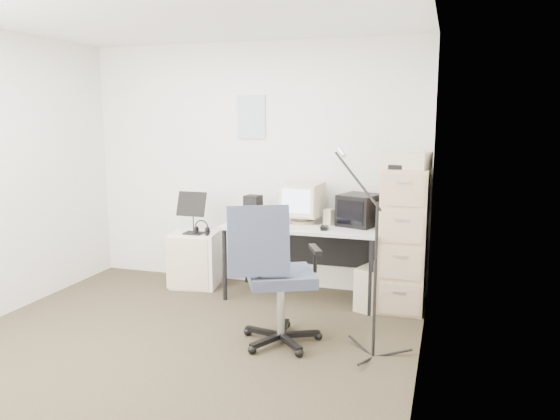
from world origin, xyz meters
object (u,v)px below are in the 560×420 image
(filing_cabinet, at_px, (404,238))
(side_cart, at_px, (195,259))
(desk, at_px, (303,261))
(office_chair, at_px, (281,274))

(filing_cabinet, height_order, side_cart, filing_cabinet)
(filing_cabinet, relative_size, side_cart, 2.26)
(desk, bearing_deg, filing_cabinet, 1.81)
(desk, height_order, side_cart, desk)
(office_chair, height_order, side_cart, office_chair)
(side_cart, bearing_deg, desk, -9.09)
(filing_cabinet, relative_size, desk, 0.87)
(side_cart, bearing_deg, filing_cabinet, -8.05)
(desk, relative_size, side_cart, 2.61)
(filing_cabinet, xyz_separation_m, desk, (-0.95, -0.03, -0.29))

